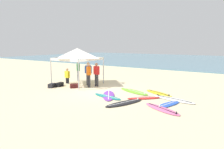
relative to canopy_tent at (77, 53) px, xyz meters
name	(u,v)px	position (x,y,z in m)	size (l,w,h in m)	color
ground_plane	(98,91)	(2.55, -0.77, -2.39)	(80.00, 80.00, 0.00)	beige
sea	(200,60)	(2.55, 30.50, -2.34)	(80.00, 36.00, 0.10)	#568499
canopy_tent	(77,53)	(0.00, 0.00, 0.00)	(2.86, 2.86, 2.75)	#B7B7BC
surfboard_lime	(134,91)	(4.63, 0.25, -2.35)	(2.56, 1.51, 0.19)	#7AD12D
surfboard_pink	(162,109)	(7.45, -2.21, -2.35)	(2.21, 1.46, 0.19)	pink
surfboard_yellow	(159,93)	(6.13, 0.69, -2.35)	(2.20, 1.48, 0.19)	yellow
surfboard_white	(173,99)	(7.34, -0.21, -2.35)	(2.57, 1.20, 0.19)	white
surfboard_black	(124,103)	(5.49, -2.35, -2.35)	(1.35, 2.45, 0.19)	black
surfboard_teal	(107,96)	(3.97, -1.76, -2.35)	(2.19, 0.98, 0.19)	#19847F
surfboard_blue	(168,104)	(7.45, -1.30, -2.35)	(0.95, 1.97, 0.19)	blue
surfboard_red	(144,98)	(5.91, -0.85, -2.35)	(1.77, 1.71, 0.19)	red
surfboard_purple	(109,95)	(3.89, -1.49, -2.35)	(2.00, 2.47, 0.19)	purple
person_orange	(89,73)	(1.28, -0.24, -1.40)	(0.50, 0.36, 1.71)	#2D2D33
person_red	(97,73)	(1.57, 0.28, -1.40)	(0.55, 0.24, 1.71)	#2D2D33
person_blue	(88,72)	(0.70, 0.38, -1.40)	(0.52, 0.34, 1.71)	#383842
person_green	(78,69)	(-1.03, 1.12, -1.40)	(0.44, 0.40, 1.71)	#2D2D33
person_yellow	(67,75)	(-1.05, -0.09, -1.73)	(0.55, 0.23, 1.20)	black
gear_bag_near_tent	(60,84)	(-0.66, -1.23, -2.25)	(0.60, 0.32, 0.28)	black
gear_bag_by_pole	(74,86)	(0.60, -0.99, -2.25)	(0.60, 0.32, 0.28)	#4C1919
gear_bag_on_sand	(52,85)	(-0.83, -1.80, -2.25)	(0.60, 0.32, 0.28)	#232328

